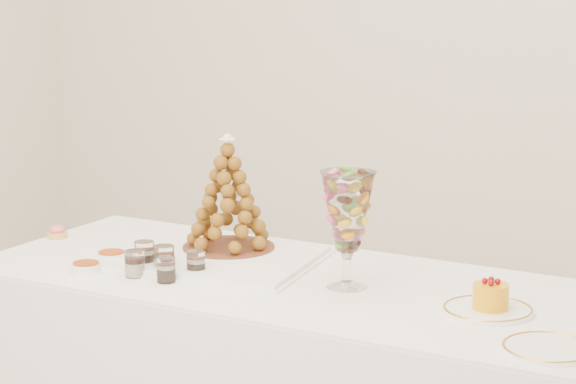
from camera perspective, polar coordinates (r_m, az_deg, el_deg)
The scene contains 14 objects.
lace_tray at distance 3.23m, azimuth -4.00°, elevation -3.36°, with size 0.58×0.44×0.02m, color white.
macaron_vase at distance 2.93m, azimuth 3.05°, elevation -1.06°, with size 0.14×0.14×0.31m.
cake_plate at distance 2.81m, azimuth 10.11°, elevation -5.93°, with size 0.23×0.23×0.01m, color white.
spare_plate at distance 2.57m, azimuth 13.13°, elevation -7.75°, with size 0.21×0.21×0.01m, color white.
pink_tart at distance 3.56m, azimuth -11.65°, elevation -2.03°, with size 0.06×0.06×0.04m.
verrine_a at distance 3.17m, azimuth -7.30°, elevation -3.18°, with size 0.06×0.06×0.08m, color white.
verrine_b at distance 3.11m, azimuth -6.32°, elevation -3.42°, with size 0.06×0.06×0.08m, color white.
verrine_c at distance 3.08m, azimuth -4.70°, elevation -3.64°, with size 0.05×0.05×0.07m, color white.
verrine_d at distance 3.09m, azimuth -7.80°, elevation -3.62°, with size 0.05×0.05×0.07m, color white.
verrine_e at distance 3.03m, azimuth -6.21°, elevation -3.94°, with size 0.05×0.05×0.07m, color white.
ramekin_back at distance 3.26m, azimuth -8.95°, elevation -3.28°, with size 0.08×0.08×0.03m, color white.
ramekin_front at distance 3.16m, azimuth -10.22°, elevation -3.82°, with size 0.08×0.08×0.03m, color white.
croquembouche at distance 3.26m, azimuth -3.06°, elevation -0.06°, with size 0.27×0.27×0.34m.
mousse_cake at distance 2.80m, azimuth 10.26°, elevation -5.22°, with size 0.09×0.09×0.08m.
Camera 1 is at (1.43, -2.43, 1.56)m, focal length 70.00 mm.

